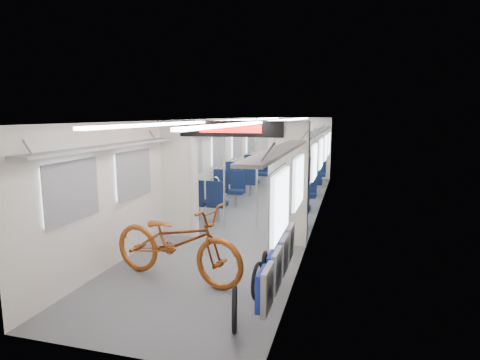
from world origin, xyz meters
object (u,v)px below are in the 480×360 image
at_px(seat_bay_near_left, 218,192).
at_px(stanchion_far_left, 256,160).
at_px(seat_bay_far_right, 310,174).
at_px(bicycle, 177,242).
at_px(bike_hoop_c, 264,269).
at_px(stanchion_near_right, 257,176).
at_px(stanchion_near_left, 224,175).
at_px(bike_hoop_a, 235,311).
at_px(bike_hoop_b, 258,283).
at_px(seat_bay_near_right, 294,196).
at_px(seat_bay_far_left, 250,173).
at_px(flip_bench, 279,262).
at_px(stanchion_far_right, 283,161).

relative_size(seat_bay_near_left, stanchion_far_left, 0.84).
bearing_deg(seat_bay_far_right, bicycle, -98.61).
xyz_separation_m(bike_hoop_c, stanchion_near_right, (-0.75, 2.72, 0.93)).
relative_size(bicycle, stanchion_near_right, 0.96).
relative_size(bicycle, stanchion_near_left, 0.96).
height_order(bike_hoop_a, bike_hoop_b, bike_hoop_a).
bearing_deg(seat_bay_near_right, seat_bay_far_left, 120.84).
relative_size(seat_bay_near_left, seat_bay_near_right, 1.00).
distance_m(seat_bay_near_left, stanchion_near_right, 1.79).
xyz_separation_m(bike_hoop_a, stanchion_far_left, (-1.36, 6.83, 0.91)).
height_order(bike_hoop_a, seat_bay_near_left, seat_bay_near_left).
height_order(flip_bench, stanchion_near_left, stanchion_near_left).
xyz_separation_m(seat_bay_far_left, seat_bay_far_right, (1.87, 0.43, -0.03)).
bearing_deg(bike_hoop_c, stanchion_near_right, 105.41).
xyz_separation_m(bicycle, seat_bay_far_right, (1.16, 7.65, -0.04)).
relative_size(stanchion_far_left, stanchion_far_right, 1.00).
bearing_deg(bicycle, stanchion_far_left, 12.88).
height_order(flip_bench, seat_bay_near_right, seat_bay_near_right).
relative_size(stanchion_near_left, stanchion_far_left, 1.00).
distance_m(bicycle, stanchion_far_right, 5.85).
height_order(bike_hoop_c, stanchion_near_right, stanchion_near_right).
height_order(bike_hoop_a, stanchion_far_left, stanchion_far_left).
relative_size(bike_hoop_a, stanchion_far_right, 0.23).
bearing_deg(bicycle, seat_bay_far_right, 2.83).
bearing_deg(seat_bay_far_right, seat_bay_far_left, -166.91).
xyz_separation_m(stanchion_far_left, stanchion_far_right, (0.74, 0.12, 0.00)).
relative_size(bike_hoop_b, seat_bay_near_left, 0.26).
bearing_deg(stanchion_near_left, bicycle, -86.85).
bearing_deg(stanchion_near_right, bike_hoop_b, -76.65).
height_order(seat_bay_near_left, seat_bay_far_right, seat_bay_far_right).
relative_size(seat_bay_far_left, stanchion_far_left, 0.96).
bearing_deg(seat_bay_far_right, bike_hoop_c, -89.10).
height_order(flip_bench, seat_bay_far_left, seat_bay_far_left).
bearing_deg(stanchion_near_right, bike_hoop_a, -80.28).
bearing_deg(stanchion_near_left, seat_bay_far_right, 75.02).
bearing_deg(seat_bay_far_left, seat_bay_far_right, 13.09).
distance_m(flip_bench, bike_hoop_a, 0.90).
xyz_separation_m(flip_bench, bike_hoop_a, (-0.36, -0.76, -0.34)).
height_order(bike_hoop_c, stanchion_near_left, stanchion_near_left).
bearing_deg(stanchion_near_left, seat_bay_far_left, 97.16).
distance_m(flip_bench, stanchion_near_left, 3.64).
xyz_separation_m(bicycle, seat_bay_near_left, (-0.71, 4.04, -0.06)).
bearing_deg(stanchion_far_left, bike_hoop_c, -75.52).
xyz_separation_m(flip_bench, stanchion_near_right, (-1.05, 3.30, 0.57)).
xyz_separation_m(seat_bay_far_left, stanchion_near_left, (0.56, -4.46, 0.59)).
xyz_separation_m(bike_hoop_c, stanchion_far_right, (-0.68, 5.61, 0.93)).
relative_size(bike_hoop_b, seat_bay_near_right, 0.26).
distance_m(bike_hoop_a, seat_bay_near_left, 5.55).
distance_m(seat_bay_near_left, seat_bay_far_right, 4.07).
distance_m(bicycle, seat_bay_near_right, 4.24).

